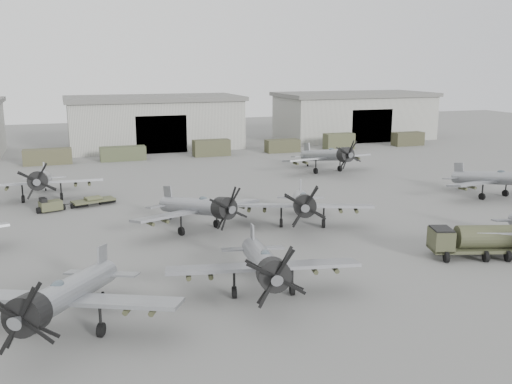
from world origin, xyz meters
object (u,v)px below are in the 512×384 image
aircraft_near_1 (264,263)px  aircraft_mid_2 (303,203)px  aircraft_mid_3 (496,179)px  aircraft_near_0 (63,296)px  aircraft_far_1 (329,156)px  aircraft_far_0 (41,180)px  fuel_tanker (472,239)px  tug_trailer (67,204)px  aircraft_mid_1 (200,207)px

aircraft_near_1 → aircraft_mid_2: (8.31, 13.21, 0.06)m
aircraft_mid_3 → aircraft_near_0: bearing=-165.1°
aircraft_mid_3 → aircraft_far_1: bearing=110.9°
aircraft_far_0 → aircraft_near_1: bearing=-64.1°
aircraft_near_0 → fuel_tanker: bearing=31.7°
tug_trailer → aircraft_mid_1: bearing=-65.2°
aircraft_near_1 → aircraft_mid_2: 15.61m
aircraft_mid_1 → aircraft_mid_2: size_ratio=0.97×
aircraft_mid_1 → aircraft_far_0: aircraft_far_0 is taller
aircraft_far_0 → tug_trailer: bearing=-57.9°
aircraft_near_0 → aircraft_mid_1: aircraft_near_0 is taller
aircraft_far_1 → fuel_tanker: 34.22m
aircraft_mid_2 → aircraft_far_1: aircraft_far_1 is taller
aircraft_mid_3 → aircraft_far_0: aircraft_far_0 is taller
aircraft_far_1 → fuel_tanker: size_ratio=1.89×
aircraft_far_1 → fuel_tanker: aircraft_far_1 is taller
aircraft_mid_1 → aircraft_mid_2: (8.75, -1.66, 0.07)m
aircraft_mid_1 → aircraft_far_0: size_ratio=0.95×
aircraft_near_0 → fuel_tanker: 28.81m
aircraft_near_0 → aircraft_far_1: aircraft_far_1 is taller
aircraft_mid_2 → fuel_tanker: size_ratio=1.83×
aircraft_near_1 → aircraft_mid_1: 14.88m
aircraft_mid_3 → aircraft_near_1: bearing=-160.2°
aircraft_mid_3 → tug_trailer: size_ratio=1.58×
fuel_tanker → aircraft_near_1: bearing=-156.7°
aircraft_near_1 → aircraft_mid_3: size_ratio=1.03×
aircraft_near_1 → aircraft_far_1: 41.94m
aircraft_far_1 → aircraft_near_1: bearing=-128.4°
aircraft_mid_2 → fuel_tanker: bearing=-31.2°
tug_trailer → aircraft_near_0: bearing=-108.3°
aircraft_mid_1 → aircraft_mid_2: bearing=-30.4°
aircraft_far_0 → aircraft_near_0: bearing=-84.3°
aircraft_near_0 → aircraft_mid_3: 47.48m
aircraft_mid_3 → aircraft_far_0: bearing=155.2°
aircraft_near_1 → aircraft_near_0: bearing=-161.8°
aircraft_near_0 → aircraft_near_1: 11.67m
aircraft_mid_2 → aircraft_far_0: bearing=162.1°
aircraft_near_1 → fuel_tanker: size_ratio=1.81×
aircraft_mid_1 → aircraft_far_1: bearing=23.6°
aircraft_mid_2 → aircraft_mid_3: (23.91, 3.66, -0.11)m
aircraft_far_0 → fuel_tanker: aircraft_far_0 is taller
aircraft_mid_3 → fuel_tanker: bearing=-143.3°
aircraft_mid_2 → aircraft_far_1: (13.53, 22.59, 0.04)m
aircraft_far_0 → tug_trailer: (2.41, -4.22, -1.72)m
aircraft_near_1 → aircraft_far_0: (-13.45, 30.86, 0.10)m
aircraft_near_0 → aircraft_far_0: 32.36m
aircraft_near_1 → aircraft_mid_1: aircraft_near_1 is taller
aircraft_near_1 → aircraft_far_0: 33.67m
aircraft_far_1 → aircraft_near_0: bearing=-139.0°
aircraft_near_1 → aircraft_mid_3: bearing=38.7°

